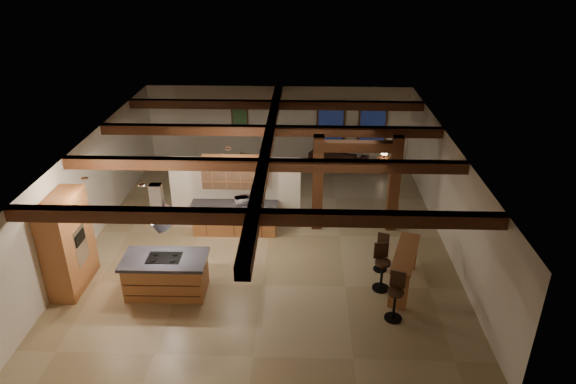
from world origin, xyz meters
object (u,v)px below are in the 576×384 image
kitchen_island (166,275)px  sofa (338,157)px  dining_table (257,183)px  bar_counter (405,264)px

kitchen_island → sofa: bearing=60.9°
dining_table → sofa: dining_table is taller
dining_table → bar_counter: (4.06, -5.35, 0.35)m
kitchen_island → bar_counter: 5.78m
kitchen_island → dining_table: size_ratio=1.07×
kitchen_island → bar_counter: bar_counter is taller
bar_counter → kitchen_island: bearing=-176.0°
dining_table → bar_counter: bearing=-35.6°
dining_table → bar_counter: size_ratio=0.95×
sofa → kitchen_island: bearing=85.8°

